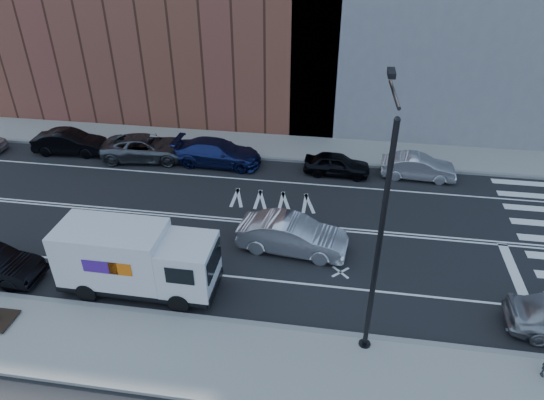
% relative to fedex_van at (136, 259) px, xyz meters
% --- Properties ---
extents(ground, '(120.00, 120.00, 0.00)m').
position_rel_fedex_van_xyz_m(ground, '(2.32, 5.60, -1.57)').
color(ground, black).
rests_on(ground, ground).
extents(sidewalk_near, '(44.00, 3.60, 0.15)m').
position_rel_fedex_van_xyz_m(sidewalk_near, '(2.32, -3.20, -1.49)').
color(sidewalk_near, gray).
rests_on(sidewalk_near, ground).
extents(sidewalk_far, '(44.00, 3.60, 0.15)m').
position_rel_fedex_van_xyz_m(sidewalk_far, '(2.32, 14.40, -1.49)').
color(sidewalk_far, gray).
rests_on(sidewalk_far, ground).
extents(curb_near, '(44.00, 0.25, 0.17)m').
position_rel_fedex_van_xyz_m(curb_near, '(2.32, -1.40, -1.48)').
color(curb_near, gray).
rests_on(curb_near, ground).
extents(curb_far, '(44.00, 0.25, 0.17)m').
position_rel_fedex_van_xyz_m(curb_far, '(2.32, 12.60, -1.48)').
color(curb_far, gray).
rests_on(curb_far, ground).
extents(road_markings, '(40.00, 8.60, 0.01)m').
position_rel_fedex_van_xyz_m(road_markings, '(2.32, 5.60, -1.56)').
color(road_markings, white).
rests_on(road_markings, ground).
extents(streetlight, '(0.44, 4.02, 9.34)m').
position_rel_fedex_van_xyz_m(streetlight, '(9.32, -1.31, 3.51)').
color(streetlight, black).
rests_on(streetlight, ground).
extents(fedex_van, '(6.55, 2.38, 2.98)m').
position_rel_fedex_van_xyz_m(fedex_van, '(0.00, 0.00, 0.00)').
color(fedex_van, black).
rests_on(fedex_van, ground).
extents(far_parked_b, '(4.65, 1.83, 1.51)m').
position_rel_fedex_van_xyz_m(far_parked_b, '(-9.35, 11.63, -0.81)').
color(far_parked_b, black).
rests_on(far_parked_b, ground).
extents(far_parked_c, '(5.73, 3.14, 1.52)m').
position_rel_fedex_van_xyz_m(far_parked_c, '(-4.18, 11.60, -0.80)').
color(far_parked_c, '#4F5157').
rests_on(far_parked_c, ground).
extents(far_parked_d, '(5.50, 2.44, 1.57)m').
position_rel_fedex_van_xyz_m(far_parked_d, '(0.43, 11.57, -0.78)').
color(far_parked_d, navy).
rests_on(far_parked_d, ground).
extents(far_parked_e, '(3.96, 1.73, 1.33)m').
position_rel_fedex_van_xyz_m(far_parked_e, '(7.77, 11.36, -0.90)').
color(far_parked_e, black).
rests_on(far_parked_e, ground).
extents(far_parked_f, '(4.31, 1.64, 1.40)m').
position_rel_fedex_van_xyz_m(far_parked_f, '(12.50, 11.66, -0.86)').
color(far_parked_f, silver).
rests_on(far_parked_f, ground).
extents(driving_sedan, '(5.21, 2.30, 1.66)m').
position_rel_fedex_van_xyz_m(driving_sedan, '(6.01, 3.61, -0.73)').
color(driving_sedan, silver).
rests_on(driving_sedan, ground).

